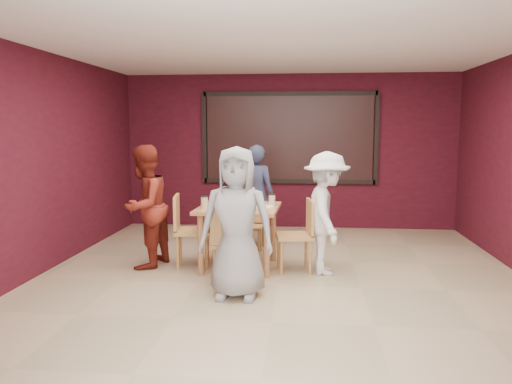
# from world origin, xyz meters

# --- Properties ---
(floor) EXTENTS (7.00, 7.00, 0.00)m
(floor) POSITION_xyz_m (0.00, 0.00, 0.00)
(floor) COLOR tan
(floor) RESTS_ON ground
(window_blinds) EXTENTS (3.00, 0.02, 1.50)m
(window_blinds) POSITION_xyz_m (0.00, 3.45, 1.65)
(window_blinds) COLOR black
(dining_table) EXTENTS (1.07, 1.07, 0.97)m
(dining_table) POSITION_xyz_m (-0.56, 0.71, 0.71)
(dining_table) COLOR #B9754C
(dining_table) RESTS_ON floor
(chair_front) EXTENTS (0.48, 0.48, 0.95)m
(chair_front) POSITION_xyz_m (-0.55, 0.02, 0.53)
(chair_front) COLOR tan
(chair_front) RESTS_ON floor
(chair_back) EXTENTS (0.39, 0.39, 0.80)m
(chair_back) POSITION_xyz_m (-0.50, 1.53, 0.45)
(chair_back) COLOR tan
(chair_back) RESTS_ON floor
(chair_left) EXTENTS (0.53, 0.53, 0.96)m
(chair_left) POSITION_xyz_m (-1.25, 0.71, 0.54)
(chair_left) COLOR tan
(chair_left) RESTS_ON floor
(chair_right) EXTENTS (0.51, 0.51, 0.93)m
(chair_right) POSITION_xyz_m (0.25, 0.64, 0.52)
(chair_right) COLOR tan
(chair_right) RESTS_ON floor
(diner_front) EXTENTS (0.82, 0.55, 1.64)m
(diner_front) POSITION_xyz_m (-0.42, -0.44, 0.82)
(diner_front) COLOR gray
(diner_front) RESTS_ON floor
(diner_back) EXTENTS (0.67, 0.56, 1.58)m
(diner_back) POSITION_xyz_m (-0.44, 1.99, 0.79)
(diner_back) COLOR #2A304B
(diner_back) RESTS_ON floor
(diner_left) EXTENTS (0.77, 0.90, 1.61)m
(diner_left) POSITION_xyz_m (-1.79, 0.63, 0.81)
(diner_left) COLOR maroon
(diner_left) RESTS_ON floor
(diner_right) EXTENTS (0.65, 1.04, 1.54)m
(diner_right) POSITION_xyz_m (0.57, 0.56, 0.77)
(diner_right) COLOR white
(diner_right) RESTS_ON floor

